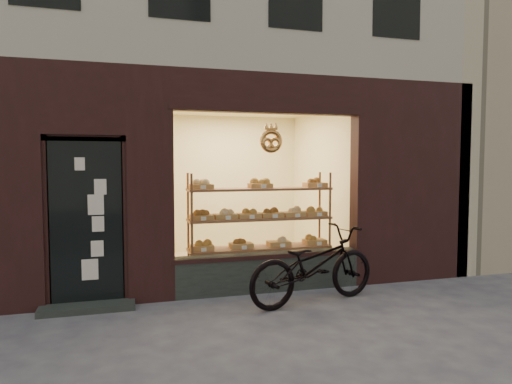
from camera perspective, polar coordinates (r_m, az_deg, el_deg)
name	(u,v)px	position (r m, az deg, el deg)	size (l,w,h in m)	color
ground	(291,353)	(4.72, 4.38, -19.42)	(90.00, 90.00, 0.00)	#41404B
display_shelf	(260,228)	(6.97, 0.52, -4.53)	(2.20, 0.45, 1.70)	brown
bicycle	(313,265)	(6.11, 7.18, -9.07)	(0.67, 1.92, 1.01)	black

